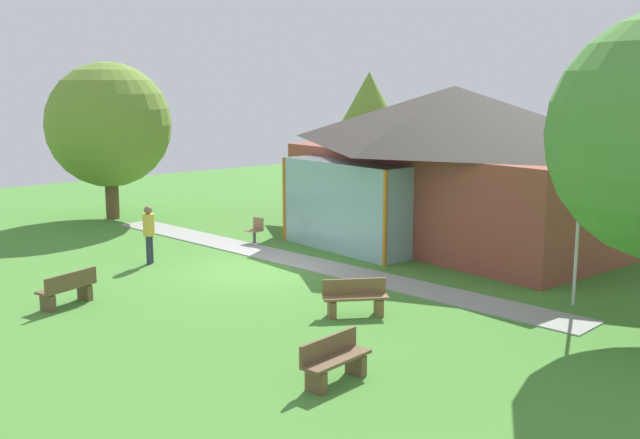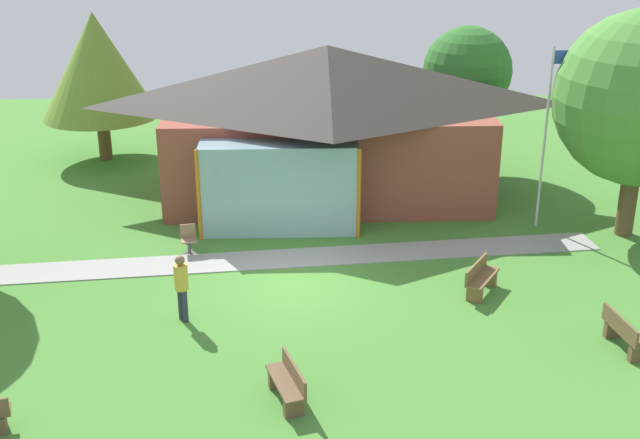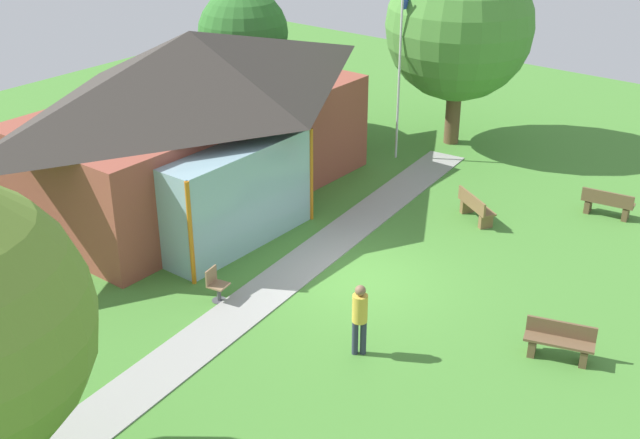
% 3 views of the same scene
% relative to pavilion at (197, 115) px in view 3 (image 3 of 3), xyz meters
% --- Properties ---
extents(ground_plane, '(44.00, 44.00, 0.00)m').
position_rel_pavilion_xyz_m(ground_plane, '(-1.09, -6.92, -2.70)').
color(ground_plane, '#478433').
extents(pavilion, '(11.67, 7.10, 5.19)m').
position_rel_pavilion_xyz_m(pavilion, '(0.00, 0.00, 0.00)').
color(pavilion, brown).
rests_on(pavilion, ground_plane).
extents(footpath, '(18.12, 3.23, 0.03)m').
position_rel_pavilion_xyz_m(footpath, '(-1.09, -5.25, -2.68)').
color(footpath, '#999993').
rests_on(footpath, ground_plane).
extents(flagpole, '(0.64, 0.08, 5.68)m').
position_rel_pavilion_xyz_m(flagpole, '(6.63, -2.95, 0.43)').
color(flagpole, silver).
rests_on(flagpole, ground_plane).
extents(bench_front_center, '(0.87, 1.56, 0.84)m').
position_rel_pavilion_xyz_m(bench_front_center, '(-1.24, -12.36, -2.30)').
color(bench_front_center, brown).
rests_on(bench_front_center, ground_plane).
extents(bench_mid_right, '(1.17, 1.50, 0.84)m').
position_rel_pavilion_xyz_m(bench_mid_right, '(3.80, -7.57, -2.30)').
color(bench_mid_right, brown).
rests_on(bench_mid_right, ground_plane).
extents(bench_lawn_far_right, '(0.65, 1.55, 0.84)m').
position_rel_pavilion_xyz_m(bench_lawn_far_right, '(6.46, -10.54, -2.30)').
color(bench_lawn_far_right, brown).
rests_on(bench_lawn_far_right, ground_plane).
extents(patio_chair_west, '(0.51, 0.51, 0.86)m').
position_rel_pavilion_xyz_m(patio_chair_west, '(-4.16, -4.76, -2.28)').
color(patio_chair_west, '#8C6B4C').
rests_on(patio_chair_west, ground_plane).
extents(visitor_strolling_lawn, '(0.34, 0.34, 1.74)m').
position_rel_pavilion_xyz_m(visitor_strolling_lawn, '(-3.82, -8.83, -1.68)').
color(visitor_strolling_lawn, '#2D3347').
rests_on(visitor_strolling_lawn, ground_plane).
extents(tree_east_hedge, '(5.15, 5.15, 6.84)m').
position_rel_pavilion_xyz_m(tree_east_hedge, '(9.10, -3.72, 1.55)').
color(tree_east_hedge, brown).
rests_on(tree_east_hedge, ground_plane).
extents(tree_behind_pavilion_right, '(3.28, 3.28, 5.38)m').
position_rel_pavilion_xyz_m(tree_behind_pavilion_right, '(5.36, 3.03, 1.01)').
color(tree_behind_pavilion_right, brown).
rests_on(tree_behind_pavilion_right, ground_plane).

